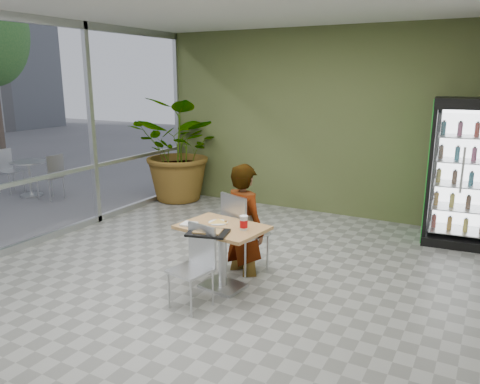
# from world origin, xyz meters

# --- Properties ---
(ground) EXTENTS (7.00, 7.00, 0.00)m
(ground) POSITION_xyz_m (0.00, 0.00, 0.00)
(ground) COLOR gray
(ground) RESTS_ON ground
(room_envelope) EXTENTS (6.00, 7.00, 3.20)m
(room_envelope) POSITION_xyz_m (0.00, 0.00, 1.60)
(room_envelope) COLOR silver
(room_envelope) RESTS_ON ground
(storefront_frame) EXTENTS (0.10, 7.00, 3.20)m
(storefront_frame) POSITION_xyz_m (-3.00, 0.00, 1.60)
(storefront_frame) COLOR #B1B3B6
(storefront_frame) RESTS_ON ground
(dining_table) EXTENTS (1.02, 0.78, 0.75)m
(dining_table) POSITION_xyz_m (0.14, -0.02, 0.54)
(dining_table) COLOR #B3834D
(dining_table) RESTS_ON ground
(chair_far) EXTENTS (0.57, 0.57, 1.00)m
(chair_far) POSITION_xyz_m (0.09, 0.49, 0.59)
(chair_far) COLOR #B1B3B6
(chair_far) RESTS_ON ground
(chair_near) EXTENTS (0.45, 0.45, 0.87)m
(chair_near) POSITION_xyz_m (0.10, -0.48, 0.51)
(chair_near) COLOR #B1B3B6
(chair_near) RESTS_ON ground
(seated_woman) EXTENTS (0.71, 0.58, 1.67)m
(seated_woman) POSITION_xyz_m (0.13, 0.54, 0.54)
(seated_woman) COLOR black
(seated_woman) RESTS_ON ground
(pizza_plate) EXTENTS (0.31, 0.28, 0.03)m
(pizza_plate) POSITION_xyz_m (0.05, 0.05, 0.77)
(pizza_plate) COLOR silver
(pizza_plate) RESTS_ON dining_table
(soda_cup) EXTENTS (0.09, 0.09, 0.16)m
(soda_cup) POSITION_xyz_m (0.42, -0.03, 0.83)
(soda_cup) COLOR silver
(soda_cup) RESTS_ON dining_table
(napkin_stack) EXTENTS (0.18, 0.18, 0.02)m
(napkin_stack) POSITION_xyz_m (-0.21, -0.17, 0.76)
(napkin_stack) COLOR silver
(napkin_stack) RESTS_ON dining_table
(cafeteria_tray) EXTENTS (0.49, 0.41, 0.02)m
(cafeteria_tray) POSITION_xyz_m (0.15, -0.33, 0.76)
(cafeteria_tray) COLOR black
(cafeteria_tray) RESTS_ON dining_table
(beverage_fridge) EXTENTS (1.02, 0.82, 2.10)m
(beverage_fridge) POSITION_xyz_m (2.39, 2.93, 1.05)
(beverage_fridge) COLOR black
(beverage_fridge) RESTS_ON ground
(potted_plant) EXTENTS (1.93, 1.71, 2.01)m
(potted_plant) POSITION_xyz_m (-2.56, 3.01, 1.01)
(potted_plant) COLOR #245B29
(potted_plant) RESTS_ON ground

